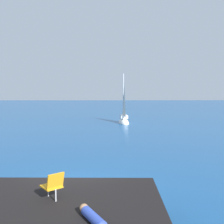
# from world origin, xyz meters

# --- Properties ---
(ground_plane) EXTENTS (160.00, 160.00, 0.00)m
(ground_plane) POSITION_xyz_m (0.00, 0.00, 0.00)
(ground_plane) COLOR navy
(boulder_seaward) EXTENTS (1.67, 1.30, 1.10)m
(boulder_seaward) POSITION_xyz_m (-2.22, -1.06, 0.00)
(boulder_seaward) COLOR black
(boulder_seaward) RESTS_ON ground
(boulder_inland) EXTENTS (1.59, 1.64, 0.88)m
(boulder_inland) POSITION_xyz_m (0.19, -1.38, 0.00)
(boulder_inland) COLOR black
(boulder_inland) RESTS_ON ground
(sailboat_near) EXTENTS (1.46, 3.48, 6.34)m
(sailboat_near) POSITION_xyz_m (3.26, 21.24, 0.34)
(sailboat_near) COLOR white
(sailboat_near) RESTS_ON ground
(person_sunbather) EXTENTS (0.98, 1.60, 0.25)m
(person_sunbather) POSITION_xyz_m (1.16, -4.81, 1.15)
(person_sunbather) COLOR #334CB2
(person_sunbather) RESTS_ON shore_ledge
(beach_chair) EXTENTS (0.74, 0.76, 0.80)m
(beach_chair) POSITION_xyz_m (-0.09, -3.35, 1.48)
(beach_chair) COLOR orange
(beach_chair) RESTS_ON shore_ledge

